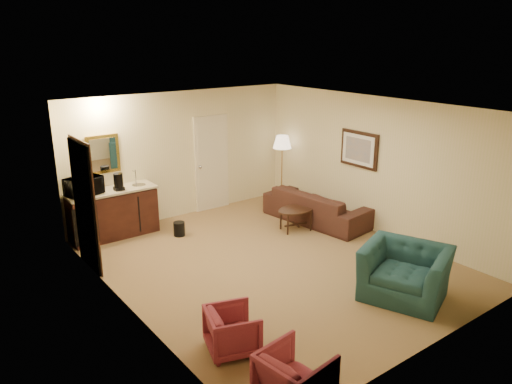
# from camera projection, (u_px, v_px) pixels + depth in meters

# --- Properties ---
(ground) EXTENTS (6.00, 6.00, 0.00)m
(ground) POSITION_uv_depth(u_px,v_px,m) (272.00, 263.00, 8.38)
(ground) COLOR olive
(ground) RESTS_ON ground
(room_walls) EXTENTS (5.02, 6.01, 2.61)m
(room_walls) POSITION_uv_depth(u_px,v_px,m) (240.00, 156.00, 8.40)
(room_walls) COLOR beige
(room_walls) RESTS_ON ground
(wetbar_cabinet) EXTENTS (1.64, 0.58, 0.92)m
(wetbar_cabinet) POSITION_uv_depth(u_px,v_px,m) (113.00, 213.00, 9.37)
(wetbar_cabinet) COLOR #3D1B13
(wetbar_cabinet) RESTS_ON ground
(sofa) EXTENTS (0.92, 2.29, 0.87)m
(sofa) POSITION_uv_depth(u_px,v_px,m) (317.00, 201.00, 10.12)
(sofa) COLOR black
(sofa) RESTS_ON ground
(teal_armchair) EXTENTS (1.14, 1.37, 1.03)m
(teal_armchair) POSITION_uv_depth(u_px,v_px,m) (406.00, 264.00, 7.17)
(teal_armchair) COLOR #1F454D
(teal_armchair) RESTS_ON ground
(rose_chair_near) EXTENTS (0.71, 0.73, 0.61)m
(rose_chair_near) POSITION_uv_depth(u_px,v_px,m) (232.00, 329.00, 5.97)
(rose_chair_near) COLOR #99323C
(rose_chair_near) RESTS_ON ground
(rose_chair_far) EXTENTS (0.69, 0.73, 0.67)m
(rose_chair_far) POSITION_uv_depth(u_px,v_px,m) (295.00, 376.00, 5.09)
(rose_chair_far) COLOR #99323C
(rose_chair_far) RESTS_ON ground
(coffee_table) EXTENTS (0.87, 0.69, 0.44)m
(coffee_table) POSITION_uv_depth(u_px,v_px,m) (296.00, 219.00, 9.73)
(coffee_table) COLOR black
(coffee_table) RESTS_ON ground
(floor_lamp) EXTENTS (0.53, 0.53, 1.55)m
(floor_lamp) POSITION_uv_depth(u_px,v_px,m) (282.00, 169.00, 11.24)
(floor_lamp) COLOR #B47F3C
(floor_lamp) RESTS_ON ground
(waste_bin) EXTENTS (0.23, 0.23, 0.27)m
(waste_bin) POSITION_uv_depth(u_px,v_px,m) (179.00, 229.00, 9.49)
(waste_bin) COLOR black
(waste_bin) RESTS_ON ground
(microwave) EXTENTS (0.67, 0.50, 0.41)m
(microwave) POSITION_uv_depth(u_px,v_px,m) (83.00, 184.00, 8.87)
(microwave) COLOR black
(microwave) RESTS_ON wetbar_cabinet
(coffee_maker) EXTENTS (0.19, 0.19, 0.32)m
(coffee_maker) POSITION_uv_depth(u_px,v_px,m) (118.00, 182.00, 9.17)
(coffee_maker) COLOR black
(coffee_maker) RESTS_ON wetbar_cabinet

